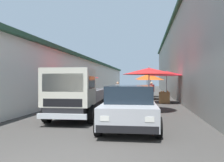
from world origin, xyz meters
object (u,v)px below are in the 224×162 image
vendor_in_shade (151,90)px  vendor_by_crates (118,90)px  hatchback_car (130,106)px  fruit_stall_far_left (150,81)px  fruit_stall_far_right (166,77)px  delivery_truck (74,95)px  fruit_stall_near_left (147,79)px  fruit_stall_near_right (148,76)px  fruit_stall_mid_lane (79,81)px

vendor_in_shade → vendor_by_crates: bearing=110.9°
hatchback_car → fruit_stall_far_left: bearing=-4.4°
fruit_stall_far_right → fruit_stall_far_left: bearing=20.4°
fruit_stall_far_left → delivery_truck: bearing=162.5°
hatchback_car → vendor_in_shade: size_ratio=2.63×
fruit_stall_far_left → vendor_by_crates: fruit_stall_far_left is taller
hatchback_car → fruit_stall_near_left: bearing=-2.5°
fruit_stall_far_left → fruit_stall_near_right: bearing=178.6°
delivery_truck → vendor_by_crates: delivery_truck is taller
fruit_stall_near_right → vendor_in_shade: 5.57m
fruit_stall_mid_lane → fruit_stall_far_left: bearing=-33.4°
fruit_stall_far_right → delivery_truck: (-7.14, 4.28, -0.81)m
fruit_stall_mid_lane → vendor_in_shade: 6.45m
fruit_stall_far_right → vendor_by_crates: bearing=83.3°
fruit_stall_near_left → hatchback_car: 13.93m
delivery_truck → vendor_by_crates: size_ratio=3.28×
fruit_stall_far_left → fruit_stall_near_left: (2.88, 0.22, 0.12)m
fruit_stall_near_right → hatchback_car: size_ratio=0.70×
vendor_by_crates → fruit_stall_near_left: bearing=-22.2°
fruit_stall_far_right → fruit_stall_far_left: fruit_stall_far_right is taller
fruit_stall_mid_lane → vendor_in_shade: (4.78, -4.27, -0.75)m
hatchback_car → vendor_in_shade: 9.48m
hatchback_car → vendor_in_shade: (9.43, -0.92, 0.12)m
fruit_stall_far_right → fruit_stall_mid_lane: (-3.40, 5.28, -0.24)m
vendor_by_crates → vendor_in_shade: 2.69m
fruit_stall_far_left → vendor_in_shade: bearing=-177.0°
fruit_stall_far_right → fruit_stall_mid_lane: bearing=122.8°
fruit_stall_far_right → vendor_by_crates: (0.41, 3.53, -0.98)m
fruit_stall_far_left → delivery_truck: fruit_stall_far_left is taller
vendor_in_shade → fruit_stall_near_right: bearing=177.3°
delivery_truck → vendor_in_shade: delivery_truck is taller
fruit_stall_mid_lane → delivery_truck: size_ratio=0.45×
hatchback_car → vendor_by_crates: 8.62m
fruit_stall_far_right → fruit_stall_mid_lane: 6.28m
delivery_truck → fruit_stall_near_right: bearing=-44.7°
fruit_stall_mid_lane → hatchback_car: 5.80m
hatchback_car → vendor_by_crates: vendor_by_crates is taller
fruit_stall_near_left → delivery_truck: fruit_stall_near_left is taller
fruit_stall_near_left → vendor_in_shade: bearing=-176.1°
fruit_stall_far_left → fruit_stall_mid_lane: 7.60m
fruit_stall_far_right → hatchback_car: fruit_stall_far_right is taller
fruit_stall_mid_lane → vendor_by_crates: (3.82, -1.75, -0.74)m
fruit_stall_far_right → vendor_by_crates: 3.68m
fruit_stall_far_left → fruit_stall_mid_lane: size_ratio=1.05×
fruit_stall_near_right → delivery_truck: bearing=135.3°
fruit_stall_far_right → fruit_stall_near_left: 5.97m
fruit_stall_near_left → fruit_stall_mid_lane: bearing=156.8°
fruit_stall_near_right → fruit_stall_near_left: bearing=0.3°
vendor_by_crates → hatchback_car: bearing=-169.3°
fruit_stall_far_right → hatchback_car: bearing=166.5°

